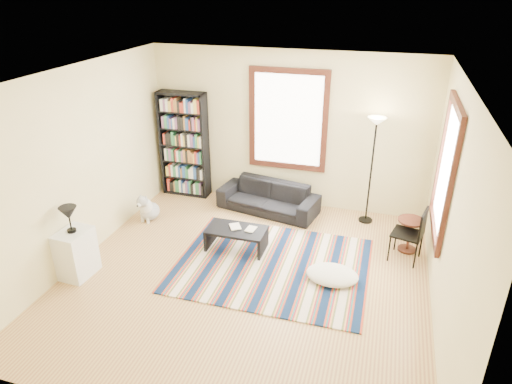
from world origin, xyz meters
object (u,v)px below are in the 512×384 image
(sofa, at_px, (268,197))
(floor_cushion, at_px, (332,275))
(floor_lamp, at_px, (371,172))
(folding_chair, at_px, (407,234))
(bookshelf, at_px, (184,145))
(white_cabinet, at_px, (76,253))
(coffee_table, at_px, (237,239))
(dog, at_px, (149,206))
(side_table, at_px, (409,235))

(sofa, relative_size, floor_cushion, 2.45)
(floor_lamp, distance_m, folding_chair, 1.33)
(bookshelf, xyz_separation_m, floor_cushion, (3.14, -2.07, -0.91))
(white_cabinet, bearing_deg, floor_lamp, 39.54)
(coffee_table, xyz_separation_m, floor_cushion, (1.55, -0.40, -0.09))
(sofa, distance_m, coffee_table, 1.41)
(coffee_table, distance_m, floor_cushion, 1.60)
(bookshelf, height_order, white_cabinet, bookshelf)
(bookshelf, relative_size, coffee_table, 2.22)
(white_cabinet, bearing_deg, folding_chair, 24.67)
(bookshelf, bearing_deg, folding_chair, -16.56)
(floor_cushion, relative_size, floor_lamp, 0.39)
(coffee_table, height_order, floor_cushion, coffee_table)
(folding_chair, bearing_deg, dog, -166.46)
(bookshelf, xyz_separation_m, folding_chair, (4.10, -1.22, -0.57))
(white_cabinet, bearing_deg, bookshelf, 86.62)
(bookshelf, height_order, folding_chair, bookshelf)
(dog, bearing_deg, bookshelf, 88.88)
(bookshelf, xyz_separation_m, white_cabinet, (-0.35, -2.95, -0.65))
(floor_cushion, relative_size, side_table, 1.35)
(side_table, height_order, white_cabinet, white_cabinet)
(floor_lamp, bearing_deg, dog, -164.61)
(coffee_table, bearing_deg, white_cabinet, -146.68)
(sofa, relative_size, folding_chair, 2.08)
(floor_cushion, xyz_separation_m, side_table, (1.01, 1.12, 0.18))
(white_cabinet, height_order, dog, white_cabinet)
(bookshelf, relative_size, folding_chair, 2.33)
(coffee_table, xyz_separation_m, side_table, (2.56, 0.72, 0.09))
(floor_cushion, bearing_deg, white_cabinet, -165.88)
(sofa, bearing_deg, floor_cushion, -40.85)
(floor_lamp, xyz_separation_m, dog, (-3.64, -1.00, -0.68))
(side_table, distance_m, folding_chair, 0.31)
(bookshelf, relative_size, white_cabinet, 2.86)
(sofa, xyz_separation_m, floor_lamp, (1.74, 0.10, 0.67))
(sofa, relative_size, dog, 3.55)
(sofa, bearing_deg, coffee_table, -84.30)
(floor_cushion, xyz_separation_m, folding_chair, (0.96, 0.85, 0.34))
(floor_lamp, xyz_separation_m, folding_chair, (0.64, -1.05, -0.50))
(sofa, distance_m, floor_cushion, 2.30)
(side_table, bearing_deg, floor_cushion, -132.17)
(dog, bearing_deg, folding_chair, 7.13)
(sofa, distance_m, side_table, 2.52)
(coffee_table, relative_size, dog, 1.78)
(dog, bearing_deg, floor_lamp, 23.14)
(sofa, xyz_separation_m, bookshelf, (-1.72, 0.27, 0.74))
(folding_chair, distance_m, dog, 4.29)
(floor_cushion, height_order, folding_chair, folding_chair)
(side_table, bearing_deg, bookshelf, 167.05)
(coffee_table, xyz_separation_m, folding_chair, (2.51, 0.45, 0.25))
(floor_lamp, bearing_deg, floor_cushion, -99.62)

